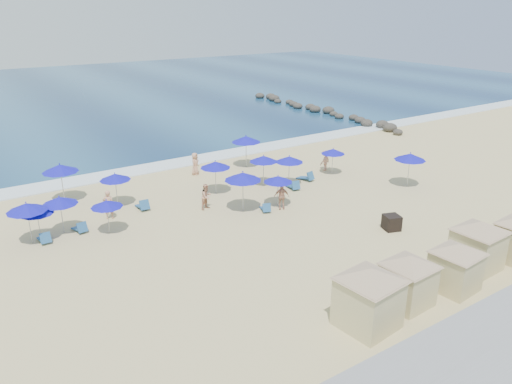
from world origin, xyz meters
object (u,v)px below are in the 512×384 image
Objects in this scene: cabana_3 at (479,239)px; umbrella_7 at (264,159)px; cabana_2 at (456,261)px; umbrella_10 at (333,151)px; rock_jetty at (320,110)px; umbrella_6 at (278,179)px; umbrella_3 at (107,204)px; cabana_0 at (369,290)px; umbrella_13 at (243,176)px; umbrella_2 at (60,201)px; beachgoer_4 at (195,164)px; umbrella_5 at (215,165)px; beachgoer_3 at (325,160)px; umbrella_11 at (410,157)px; umbrella_8 at (289,159)px; cabana_1 at (409,274)px; beachgoer_1 at (206,196)px; umbrella_1 at (37,211)px; trash_bin at (392,222)px; umbrella_4 at (115,177)px; umbrella_12 at (60,168)px; beachgoer_0 at (109,205)px; umbrella_0 at (27,207)px.

umbrella_7 is at bearing 96.39° from cabana_3.
umbrella_10 is (6.79, 15.93, 0.36)m from cabana_2.
rock_jetty is 31.06m from umbrella_6.
umbrella_3 is at bearing 134.20° from cabana_3.
cabana_0 is 13.50m from umbrella_13.
umbrella_2 is at bearing 164.16° from umbrella_13.
cabana_3 is 2.55× the size of beachgoer_4.
umbrella_5 reaches higher than beachgoer_3.
umbrella_8 is at bearing 145.40° from umbrella_11.
beachgoer_1 is at bearing 97.98° from cabana_1.
umbrella_13 reaches higher than cabana_2.
umbrella_2 is at bearing 177.16° from umbrella_8.
umbrella_1 is 1.24× the size of beachgoer_1.
cabana_0 reaches higher than beachgoer_3.
cabana_2 is 17.33m from umbrella_10.
umbrella_3 is at bearing -33.68° from umbrella_2.
trash_bin is 0.43× the size of umbrella_3.
umbrella_7 is at bearing -11.39° from umbrella_4.
umbrella_2 is 15.87m from umbrella_8.
cabana_2 is 24.82m from umbrella_12.
beachgoer_3 is (-2.60, 6.18, -1.40)m from umbrella_11.
umbrella_6 is at bearing -63.44° from umbrella_5.
cabana_2 is 18.76m from umbrella_3.
beachgoer_0 is 9.65m from beachgoer_4.
beachgoer_0 reaches higher than beachgoer_1.
cabana_1 is at bearing -70.06° from umbrella_4.
umbrella_5 is (-5.53, 16.63, 0.48)m from cabana_3.
cabana_2 is at bearing -46.27° from umbrella_0.
cabana_1 is 1.54× the size of umbrella_12.
beachgoer_3 is (9.91, 3.44, -1.49)m from umbrella_13.
umbrella_12 is at bearing 119.50° from cabana_2.
cabana_1 reaches higher than umbrella_6.
umbrella_8 is (7.74, 15.46, 0.32)m from cabana_0.
cabana_3 is at bearing -124.12° from umbrella_11.
umbrella_0 is at bearing 169.66° from trash_bin.
beachgoer_0 is at bearing 167.86° from beachgoer_4.
umbrella_10 is at bearing -7.80° from umbrella_5.
trash_bin is at bearing -145.98° from umbrella_11.
beachgoer_1 reaches higher than beachgoer_3.
cabana_3 is 2.13× the size of umbrella_10.
beachgoer_0 is (-10.62, 16.98, -0.54)m from cabana_2.
umbrella_4 is 8.39m from umbrella_13.
umbrella_8 is (2.32, 15.65, 0.54)m from cabana_2.
umbrella_0 is at bearing -174.36° from umbrella_5.
umbrella_1 is 12.12m from umbrella_13.
umbrella_6 reaches higher than beachgoer_4.
umbrella_2 is 12.54m from beachgoer_4.
umbrella_3 is 6.54m from beachgoer_1.
umbrella_2 is 2.67m from umbrella_3.
cabana_2 is 15.83m from umbrella_8.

